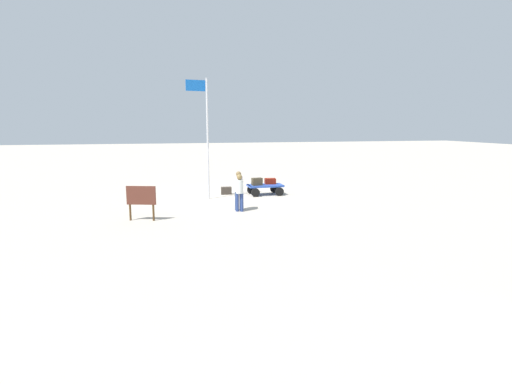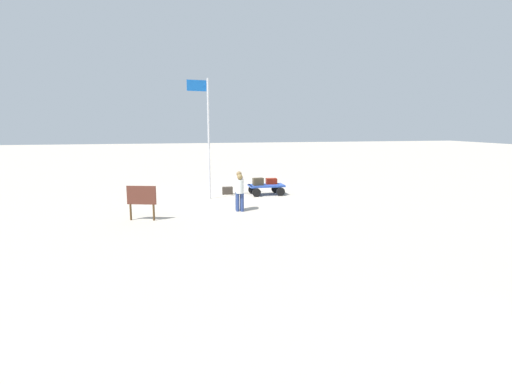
% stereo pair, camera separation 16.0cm
% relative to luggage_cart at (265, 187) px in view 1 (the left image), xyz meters
% --- Properties ---
extents(ground_plane, '(120.00, 120.00, 0.00)m').
position_rel_luggage_cart_xyz_m(ground_plane, '(1.74, -0.33, -0.40)').
color(ground_plane, '#BAAE9D').
extents(luggage_cart, '(1.86, 1.11, 0.54)m').
position_rel_luggage_cart_xyz_m(luggage_cart, '(0.00, 0.00, 0.00)').
color(luggage_cart, '#294CAB').
rests_on(luggage_cart, ground).
extents(suitcase_tan, '(0.57, 0.37, 0.39)m').
position_rel_luggage_cart_xyz_m(suitcase_tan, '(0.45, 0.13, 0.34)').
color(suitcase_tan, '#3B3223').
rests_on(suitcase_tan, luggage_cart).
extents(suitcase_dark, '(0.58, 0.41, 0.30)m').
position_rel_luggage_cart_xyz_m(suitcase_dark, '(-0.35, -0.19, 0.29)').
color(suitcase_dark, maroon).
rests_on(suitcase_dark, luggage_cart).
extents(suitcase_olive, '(0.57, 0.34, 0.40)m').
position_rel_luggage_cart_xyz_m(suitcase_olive, '(1.97, -0.61, -0.20)').
color(suitcase_olive, '#362F28').
rests_on(suitcase_olive, ground).
extents(worker_lead, '(0.48, 0.48, 1.71)m').
position_rel_luggage_cart_xyz_m(worker_lead, '(2.08, 3.54, 0.61)').
color(worker_lead, navy).
rests_on(worker_lead, ground).
extents(worker_trailing, '(0.42, 0.42, 1.61)m').
position_rel_luggage_cart_xyz_m(worker_trailing, '(2.09, 3.79, 0.54)').
color(worker_trailing, navy).
rests_on(worker_trailing, ground).
extents(flagpole, '(1.06, 0.22, 5.89)m').
position_rel_luggage_cart_xyz_m(flagpole, '(3.14, 0.48, 3.07)').
color(flagpole, silver).
rests_on(flagpole, ground).
extents(signboard, '(1.12, 0.39, 1.36)m').
position_rel_luggage_cart_xyz_m(signboard, '(6.11, 4.56, 0.50)').
color(signboard, '#4C3319').
rests_on(signboard, ground).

